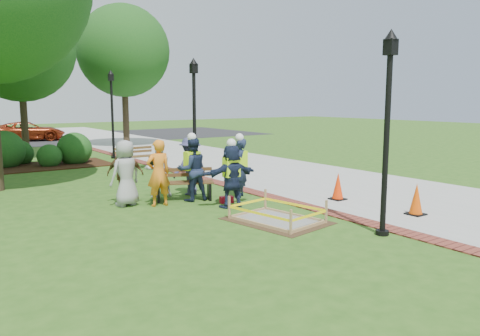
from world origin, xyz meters
TOP-DOWN VIEW (x-y plane):
  - ground at (0.00, 0.00)m, footprint 100.00×100.00m
  - sidewalk at (5.00, 10.00)m, footprint 6.00×60.00m
  - brick_edging at (1.75, 10.00)m, footprint 0.50×60.00m
  - mulch_bed at (-3.00, 12.00)m, footprint 7.00×3.00m
  - parking_lot at (0.00, 27.00)m, footprint 36.00×12.00m
  - wet_concrete_pad at (0.14, -0.82)m, footprint 2.06×2.55m
  - bench_near at (-0.54, 2.51)m, footprint 1.75×1.18m
  - bench_far at (0.82, 9.18)m, footprint 1.65×0.59m
  - cone_front at (3.31, -2.39)m, footprint 0.41×0.41m
  - cone_back at (3.06, -0.03)m, footprint 0.40×0.40m
  - cone_far at (3.94, 10.00)m, footprint 0.39×0.39m
  - toolbox at (0.27, 1.52)m, footprint 0.40×0.28m
  - lamp_near at (1.25, -3.00)m, footprint 0.28×0.28m
  - lamp_mid at (1.25, 5.00)m, footprint 0.28×0.28m
  - lamp_far at (1.25, 13.00)m, footprint 0.28×0.28m
  - tree_back at (-2.24, 15.49)m, footprint 5.14×5.14m
  - tree_right at (4.03, 18.34)m, footprint 5.48×5.48m
  - shrub_b at (-3.63, 12.68)m, footprint 1.69×1.69m
  - shrub_c at (-2.01, 11.82)m, footprint 1.04×1.04m
  - shrub_d at (-0.86, 12.16)m, footprint 1.52×1.52m
  - shrub_e at (-2.90, 13.33)m, footprint 1.15×1.15m
  - casual_person_a at (-2.15, 2.79)m, footprint 0.64×0.49m
  - casual_person_b at (-1.44, 2.25)m, footprint 0.61×0.42m
  - casual_person_c at (-0.94, 3.34)m, footprint 0.56×0.39m
  - casual_person_d at (-2.08, 2.99)m, footprint 0.64×0.59m
  - casual_person_e at (0.01, 3.11)m, footprint 0.58×0.40m
  - hivis_worker_a at (0.08, 1.01)m, footprint 0.56×0.38m
  - hivis_worker_b at (1.00, 1.94)m, footprint 0.64×0.65m
  - hivis_worker_c at (-0.38, 2.31)m, footprint 0.61×0.44m
  - parked_car_c at (-0.12, 25.92)m, footprint 2.70×4.74m

SIDE VIEW (x-z plane):
  - ground at x=0.00m, z-range 0.00..0.00m
  - shrub_b at x=-3.63m, z-range -0.84..0.84m
  - shrub_c at x=-2.01m, z-range -0.52..0.52m
  - shrub_d at x=-0.86m, z-range -0.76..0.76m
  - shrub_e at x=-2.90m, z-range -0.57..0.57m
  - parked_car_c at x=-0.12m, z-range -0.73..0.73m
  - parking_lot at x=0.00m, z-range 0.00..0.01m
  - sidewalk at x=5.00m, z-range 0.00..0.02m
  - brick_edging at x=1.75m, z-range 0.00..0.03m
  - mulch_bed at x=-3.00m, z-range -0.01..0.04m
  - toolbox at x=0.27m, z-range 0.00..0.18m
  - wet_concrete_pad at x=0.14m, z-range -0.04..0.51m
  - bench_far at x=0.82m, z-range -0.16..0.73m
  - bench_near at x=-0.54m, z-range -0.16..0.74m
  - cone_far at x=3.94m, z-range -0.01..0.76m
  - cone_back at x=3.06m, z-range -0.01..0.78m
  - cone_front at x=3.31m, z-range -0.01..0.80m
  - casual_person_c at x=-0.94m, z-range 0.00..1.65m
  - casual_person_d at x=-2.08m, z-range 0.00..1.69m
  - casual_person_e at x=0.01m, z-range 0.00..1.74m
  - casual_person_a at x=-2.15m, z-range 0.00..1.78m
  - casual_person_b at x=-1.44m, z-range 0.00..1.80m
  - hivis_worker_a at x=0.08m, z-range -0.01..1.84m
  - hivis_worker_b at x=1.00m, z-range -0.01..1.88m
  - hivis_worker_c at x=-0.38m, z-range -0.01..1.93m
  - lamp_near at x=1.25m, z-range 0.35..4.61m
  - lamp_mid at x=1.25m, z-range 0.35..4.61m
  - lamp_far at x=1.25m, z-range 0.35..4.61m
  - tree_back at x=-2.24m, z-range 1.36..9.24m
  - tree_right at x=4.03m, z-range 1.48..9.96m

